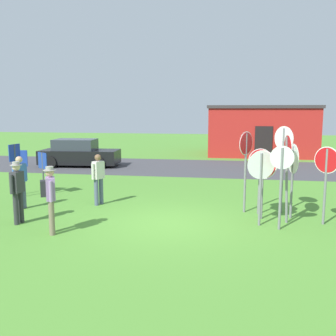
% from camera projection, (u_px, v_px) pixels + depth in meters
% --- Properties ---
extents(ground_plane, '(80.00, 80.00, 0.00)m').
position_uv_depth(ground_plane, '(166.00, 223.00, 10.75)').
color(ground_plane, '#518E33').
extents(street_asphalt, '(60.00, 6.40, 0.01)m').
position_uv_depth(street_asphalt, '(199.00, 167.00, 21.12)').
color(street_asphalt, '#424247').
rests_on(street_asphalt, ground).
extents(building_background, '(7.25, 5.50, 3.42)m').
position_uv_depth(building_background, '(261.00, 130.00, 27.08)').
color(building_background, '#B2231E').
rests_on(building_background, ground).
extents(parked_car_on_street, '(4.42, 2.25, 1.51)m').
position_uv_depth(parked_car_on_street, '(79.00, 154.00, 21.59)').
color(parked_car_on_street, black).
rests_on(parked_car_on_street, ground).
extents(stop_sign_center_cluster, '(0.19, 0.84, 2.18)m').
position_uv_depth(stop_sign_center_cluster, '(293.00, 167.00, 11.07)').
color(stop_sign_center_cluster, slate).
rests_on(stop_sign_center_cluster, ground).
extents(stop_sign_rear_left, '(0.49, 0.57, 2.65)m').
position_uv_depth(stop_sign_rear_left, '(283.00, 154.00, 11.64)').
color(stop_sign_rear_left, slate).
rests_on(stop_sign_rear_left, ground).
extents(stop_sign_tallest, '(0.18, 0.71, 2.47)m').
position_uv_depth(stop_sign_tallest, '(287.00, 164.00, 10.57)').
color(stop_sign_tallest, slate).
rests_on(stop_sign_tallest, ground).
extents(stop_sign_far_back, '(0.73, 0.25, 2.05)m').
position_uv_depth(stop_sign_far_back, '(261.00, 175.00, 10.37)').
color(stop_sign_far_back, slate).
rests_on(stop_sign_far_back, ground).
extents(stop_sign_nearest, '(0.61, 0.09, 2.22)m').
position_uv_depth(stop_sign_nearest, '(281.00, 175.00, 9.99)').
color(stop_sign_nearest, slate).
rests_on(stop_sign_nearest, ground).
extents(stop_sign_leaning_right, '(0.41, 0.60, 2.49)m').
position_uv_depth(stop_sign_leaning_right, '(246.00, 158.00, 11.69)').
color(stop_sign_leaning_right, slate).
rests_on(stop_sign_leaning_right, ground).
extents(stop_sign_low_front, '(0.55, 0.50, 2.16)m').
position_uv_depth(stop_sign_low_front, '(326.00, 172.00, 10.45)').
color(stop_sign_low_front, slate).
rests_on(stop_sign_low_front, ground).
extents(stop_sign_leaning_left, '(0.76, 0.34, 2.00)m').
position_uv_depth(stop_sign_leaning_left, '(263.00, 172.00, 11.02)').
color(stop_sign_leaning_left, slate).
rests_on(stop_sign_leaning_left, ground).
extents(stop_sign_rear_right, '(0.71, 0.16, 2.00)m').
position_uv_depth(stop_sign_rear_right, '(260.00, 170.00, 11.48)').
color(stop_sign_rear_right, slate).
rests_on(stop_sign_rear_right, ground).
extents(person_in_teal, '(0.36, 0.52, 1.69)m').
position_uv_depth(person_in_teal, '(98.00, 177.00, 12.74)').
color(person_in_teal, '#4C5670').
rests_on(person_in_teal, ground).
extents(person_in_blue, '(0.45, 0.51, 1.74)m').
position_uv_depth(person_in_blue, '(50.00, 195.00, 9.71)').
color(person_in_blue, '#7A6B56').
rests_on(person_in_blue, ground).
extents(person_on_left, '(0.31, 0.57, 1.74)m').
position_uv_depth(person_on_left, '(17.00, 189.00, 10.60)').
color(person_on_left, '#2D2D33').
rests_on(person_on_left, ground).
extents(person_with_sunhat, '(0.32, 0.55, 1.69)m').
position_uv_depth(person_with_sunhat, '(20.00, 180.00, 12.19)').
color(person_with_sunhat, '#4C5670').
rests_on(person_with_sunhat, ground).
extents(info_panel_leftmost, '(0.60, 0.09, 1.66)m').
position_uv_depth(info_panel_leftmost, '(20.00, 164.00, 14.27)').
color(info_panel_leftmost, '#4C4C51').
rests_on(info_panel_leftmost, ground).
extents(info_panel_middle, '(0.09, 0.60, 1.93)m').
position_uv_depth(info_panel_middle, '(15.00, 161.00, 13.69)').
color(info_panel_middle, '#4C4C51').
rests_on(info_panel_middle, ground).
extents(info_panel_rightmost, '(0.51, 0.36, 1.58)m').
position_uv_depth(info_panel_rightmost, '(43.00, 166.00, 14.20)').
color(info_panel_rightmost, '#4C4C51').
rests_on(info_panel_rightmost, ground).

